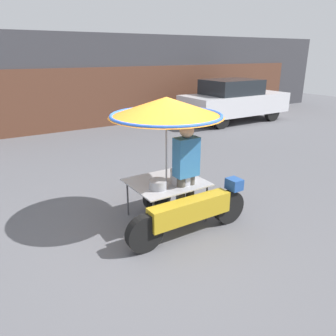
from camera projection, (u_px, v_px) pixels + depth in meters
ground_plane at (159, 233)px, 5.09m from camera, size 36.00×36.00×0.00m
shopfront_building at (31, 83)px, 11.52m from camera, size 28.00×2.06×3.31m
vendor_motorcycle_cart at (170, 129)px, 4.97m from camera, size 2.10×1.77×2.02m
vendor_person at (186, 169)px, 5.11m from camera, size 0.38×0.22×1.66m
parked_car at (234, 100)px, 13.04m from camera, size 4.40×1.83×1.66m
potted_plant at (248, 102)px, 15.06m from camera, size 0.56×0.56×0.84m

